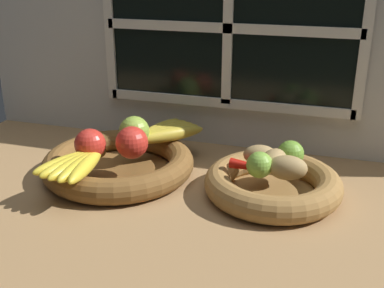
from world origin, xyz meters
The scene contains 16 objects.
ground_plane centered at (0.00, 0.00, -1.50)cm, with size 140.00×90.00×3.00cm, color #9E774C.
back_wall centered at (0.00, 29.77, 27.88)cm, with size 140.00×4.60×55.00cm.
fruit_bowl_left centered at (-19.27, 2.99, 2.64)cm, with size 34.79×34.79×5.64cm.
fruit_bowl_right centered at (16.30, 2.99, 2.66)cm, with size 28.84×28.84×5.64cm.
apple_red_front centered at (-23.08, -2.46, 9.09)cm, with size 6.89×6.89×6.89cm, color red.
apple_red_right centered at (-14.62, 0.80, 9.25)cm, with size 7.21×7.21×7.21cm, color red.
apple_green_back centered at (-17.10, 7.67, 9.23)cm, with size 7.18×7.18×7.18cm, color #8CAD3D.
banana_bunch_front centered at (-22.77, -8.97, 7.19)cm, with size 12.13×17.63×3.08cm.
banana_bunch_back centered at (-12.11, 14.09, 7.29)cm, with size 15.22×19.19×3.29cm.
potato_back centered at (18.18, 7.13, 7.70)cm, with size 8.24×5.57×4.11cm, color tan.
potato_small centered at (19.31, -0.03, 8.15)cm, with size 7.91×5.00×5.01cm, color #A38451.
potato_large centered at (16.30, 2.99, 8.05)cm, with size 6.96×5.10×4.81cm, color #A38451.
potato_oblong centered at (12.90, 5.63, 7.83)cm, with size 7.20×4.66×4.38cm, color #A38451.
lime_near centered at (13.86, -0.67, 8.34)cm, with size 5.39×5.39×5.39cm, color #7AAD3D.
lime_far centered at (19.14, 6.64, 8.49)cm, with size 5.70×5.70×5.70cm, color #6B9E33.
chili_pepper centered at (13.99, 1.20, 6.76)cm, with size 2.22×2.22×13.51cm, color red.
Camera 1 is at (27.09, -87.79, 47.04)cm, focal length 44.52 mm.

